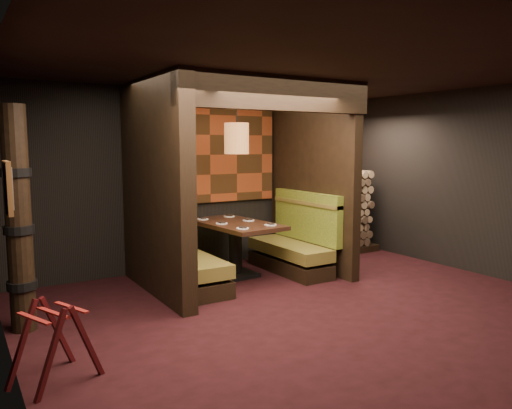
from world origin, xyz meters
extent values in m
cube|color=black|center=(0.00, 0.00, -0.01)|extent=(6.50, 5.50, 0.02)
cube|color=black|center=(0.00, 0.00, 2.86)|extent=(6.50, 5.50, 0.02)
cube|color=black|center=(0.00, 2.76, 1.43)|extent=(6.50, 0.02, 2.85)
cube|color=black|center=(-3.26, 0.00, 1.43)|extent=(0.02, 5.50, 2.85)
cube|color=black|center=(3.26, 0.00, 1.43)|extent=(0.02, 5.50, 2.85)
cube|color=black|center=(-1.35, 1.65, 1.43)|extent=(0.20, 2.20, 2.85)
cube|color=black|center=(1.30, 1.70, 1.43)|extent=(0.15, 2.10, 2.85)
cube|color=black|center=(-0.02, 0.70, 2.63)|extent=(2.85, 0.18, 0.44)
cube|color=#953C1A|center=(-0.02, 2.71, 1.82)|extent=(2.40, 0.06, 1.55)
cube|color=#953C1A|center=(-1.23, 1.82, 1.85)|extent=(0.04, 1.85, 1.45)
cube|color=#57140A|center=(-0.60, 2.65, 1.18)|extent=(0.60, 0.12, 0.07)
cube|color=black|center=(-0.85, 1.65, 0.11)|extent=(0.55, 1.60, 0.22)
cube|color=olive|center=(-0.85, 1.65, 0.36)|extent=(0.55, 1.60, 0.18)
cube|color=#4A6827|center=(-1.19, 1.65, 0.75)|extent=(0.12, 1.60, 0.78)
cube|color=olive|center=(-1.19, 1.65, 1.10)|extent=(0.15, 1.60, 0.06)
cube|color=black|center=(0.82, 1.65, 0.11)|extent=(0.55, 1.60, 0.22)
cube|color=olive|center=(0.82, 1.65, 0.36)|extent=(0.55, 1.60, 0.18)
cube|color=#4A6827|center=(1.16, 1.65, 0.75)|extent=(0.12, 1.60, 0.78)
cube|color=olive|center=(1.16, 1.65, 1.10)|extent=(0.15, 1.60, 0.06)
cube|color=black|center=(-0.03, 1.84, 0.03)|extent=(0.60, 0.60, 0.06)
cylinder|color=black|center=(-0.03, 1.84, 0.38)|extent=(0.20, 0.20, 0.77)
cube|color=#392015|center=(-0.03, 1.84, 0.80)|extent=(0.99, 1.64, 0.06)
cylinder|color=white|center=(-0.23, 1.28, 0.83)|extent=(0.18, 0.18, 0.01)
cube|color=black|center=(-0.23, 1.28, 0.85)|extent=(0.08, 0.12, 0.02)
cylinder|color=white|center=(0.26, 1.33, 0.83)|extent=(0.18, 0.18, 0.01)
cube|color=black|center=(0.26, 1.33, 0.85)|extent=(0.08, 0.12, 0.02)
cylinder|color=white|center=(-0.28, 1.82, 0.83)|extent=(0.18, 0.18, 0.01)
cube|color=black|center=(-0.28, 1.82, 0.85)|extent=(0.08, 0.12, 0.02)
cylinder|color=white|center=(0.21, 1.86, 0.83)|extent=(0.18, 0.18, 0.01)
cube|color=black|center=(0.21, 1.86, 0.85)|extent=(0.08, 0.12, 0.02)
cylinder|color=white|center=(-0.33, 2.35, 0.83)|extent=(0.18, 0.18, 0.01)
cube|color=black|center=(-0.33, 2.35, 0.85)|extent=(0.08, 0.12, 0.02)
cylinder|color=white|center=(0.16, 2.40, 0.83)|extent=(0.18, 0.18, 0.01)
cube|color=black|center=(0.16, 2.40, 0.85)|extent=(0.08, 0.12, 0.02)
cylinder|color=brown|center=(-0.03, 1.79, 2.07)|extent=(0.36, 0.36, 0.45)
sphere|color=#FFC672|center=(-0.03, 1.79, 2.07)|extent=(0.18, 0.18, 0.18)
cylinder|color=black|center=(-0.03, 1.79, 2.57)|extent=(0.02, 0.02, 0.55)
cube|color=olive|center=(-3.22, 0.10, 1.62)|extent=(0.04, 0.36, 0.46)
cube|color=#3F3F3F|center=(-3.20, 0.10, 1.62)|extent=(0.01, 0.27, 0.36)
cube|color=#3F0C0E|center=(-3.05, -0.56, 0.32)|extent=(0.32, 0.16, 0.73)
cube|color=#3F0C0E|center=(-2.73, -0.43, 0.32)|extent=(0.32, 0.16, 0.73)
cube|color=#3F0C0E|center=(-3.21, -0.17, 0.32)|extent=(0.32, 0.16, 0.73)
cube|color=#3F0C0E|center=(-2.89, -0.04, 0.32)|extent=(0.32, 0.16, 0.73)
cube|color=maroon|center=(-3.13, -0.36, 0.59)|extent=(0.21, 0.43, 0.01)
cube|color=maroon|center=(-2.97, -0.30, 0.59)|extent=(0.21, 0.43, 0.01)
cube|color=maroon|center=(-2.81, -0.23, 0.59)|extent=(0.21, 0.43, 0.01)
cylinder|color=black|center=(-3.05, 1.10, 1.20)|extent=(0.26, 0.26, 2.40)
cylinder|color=black|center=(-3.05, 1.10, 0.50)|extent=(0.31, 0.31, 0.09)
cylinder|color=black|center=(-3.05, 1.10, 1.10)|extent=(0.31, 0.31, 0.09)
cylinder|color=black|center=(-3.05, 1.10, 1.70)|extent=(0.31, 0.31, 0.09)
cube|color=black|center=(2.29, 2.35, 0.06)|extent=(1.73, 0.70, 0.12)
cube|color=brown|center=(2.29, 2.35, 0.81)|extent=(1.73, 0.70, 1.38)
cube|color=maroon|center=(2.29, 2.68, 1.78)|extent=(1.83, 0.10, 0.56)
cube|color=black|center=(1.39, 1.96, 1.43)|extent=(0.08, 0.08, 2.85)
camera|label=1|loc=(-3.62, -4.61, 1.99)|focal=35.00mm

